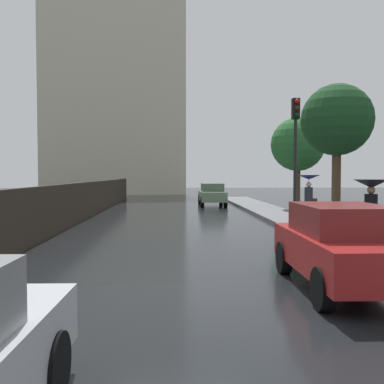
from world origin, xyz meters
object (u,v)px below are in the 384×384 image
car_red_near_kerb (342,245)px  car_green_mid_road (212,194)px  traffic_light (296,139)px  street_tree_mid (337,121)px  pedestrian_with_umbrella_near (309,187)px  pedestrian_with_umbrella_far (371,194)px  street_tree_near (298,145)px

car_red_near_kerb → car_green_mid_road: size_ratio=0.93×
traffic_light → street_tree_mid: street_tree_mid is taller
pedestrian_with_umbrella_near → street_tree_mid: size_ratio=0.32×
pedestrian_with_umbrella_near → pedestrian_with_umbrella_far: bearing=87.1°
car_green_mid_road → street_tree_near: size_ratio=0.78×
pedestrian_with_umbrella_near → street_tree_mid: street_tree_mid is taller
pedestrian_with_umbrella_far → traffic_light: bearing=94.6°
traffic_light → car_green_mid_road: bearing=98.3°
street_tree_near → car_red_near_kerb: bearing=-103.5°
pedestrian_with_umbrella_near → traffic_light: size_ratio=0.41×
pedestrian_with_umbrella_far → car_green_mid_road: bearing=91.9°
traffic_light → street_tree_near: 9.53m
pedestrian_with_umbrella_near → traffic_light: 2.57m
car_red_near_kerb → pedestrian_with_umbrella_near: (2.40, 9.60, 0.79)m
pedestrian_with_umbrella_far → street_tree_near: size_ratio=0.34×
car_green_mid_road → pedestrian_with_umbrella_far: (2.79, -17.23, 0.79)m
car_red_near_kerb → car_green_mid_road: bearing=92.4°
car_red_near_kerb → pedestrian_with_umbrella_near: bearing=77.0°
car_red_near_kerb → street_tree_mid: size_ratio=0.64×
car_red_near_kerb → street_tree_mid: street_tree_mid is taller
pedestrian_with_umbrella_far → traffic_light: (-0.89, 4.24, 1.83)m
car_green_mid_road → traffic_light: traffic_light is taller
traffic_light → street_tree_near: size_ratio=0.88×
pedestrian_with_umbrella_far → traffic_light: traffic_light is taller
car_red_near_kerb → pedestrian_with_umbrella_far: size_ratio=2.14×
pedestrian_with_umbrella_near → traffic_light: (-1.00, -1.55, 1.79)m
car_red_near_kerb → traffic_light: size_ratio=0.82×
car_red_near_kerb → pedestrian_with_umbrella_far: pedestrian_with_umbrella_far is taller
pedestrian_with_umbrella_far → street_tree_near: bearing=75.0°
street_tree_near → street_tree_mid: (-0.01, -6.02, 0.63)m
car_green_mid_road → street_tree_near: 6.74m
car_green_mid_road → street_tree_near: bearing=-39.6°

